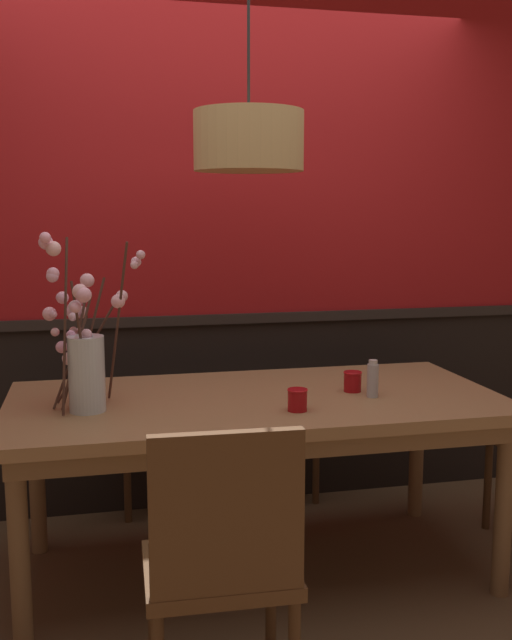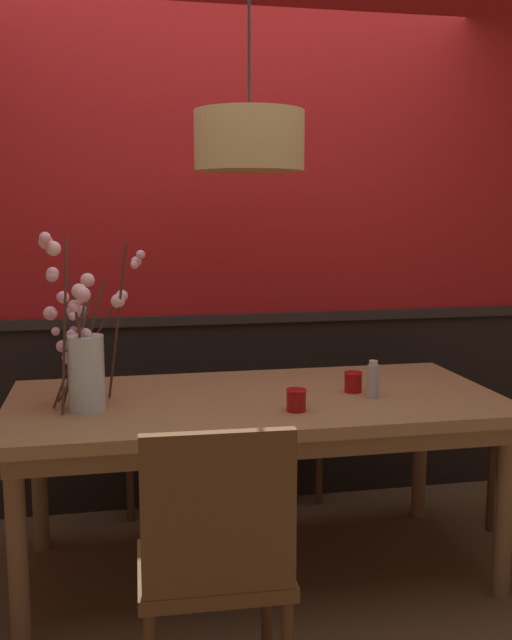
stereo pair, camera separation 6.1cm
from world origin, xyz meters
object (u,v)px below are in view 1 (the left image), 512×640
(condiment_bottle, at_px, (373,379))
(pendant_lamp, at_px, (249,141))
(candle_holder_nearer_center, at_px, (353,381))
(chair_far_side_right, at_px, (273,397))
(vase_with_blossoms, at_px, (83,351))
(chair_far_side_left, at_px, (155,404))
(dining_table, at_px, (256,416))
(chair_near_side_left, at_px, (222,559))
(candle_holder_nearer_edge, at_px, (297,400))

(condiment_bottle, relative_size, pendant_lamp, 0.14)
(candle_holder_nearer_center, height_order, condiment_bottle, condiment_bottle)
(candle_holder_nearer_center, bearing_deg, chair_far_side_right, 97.85)
(vase_with_blossoms, distance_m, candle_holder_nearer_center, 1.11)
(chair_far_side_left, relative_size, condiment_bottle, 5.94)
(chair_far_side_right, bearing_deg, dining_table, -108.26)
(chair_far_side_right, xyz_separation_m, chair_far_side_left, (-0.63, 0.01, -0.01))
(chair_near_side_left, height_order, pendant_lamp, pendant_lamp)
(vase_with_blossoms, bearing_deg, chair_far_side_left, 70.26)
(chair_far_side_left, height_order, vase_with_blossoms, vase_with_blossoms)
(chair_near_side_left, relative_size, candle_holder_nearer_center, 10.94)
(candle_holder_nearer_edge, bearing_deg, candle_holder_nearer_center, 37.72)
(vase_with_blossoms, distance_m, pendant_lamp, 1.06)
(chair_near_side_left, relative_size, chair_far_side_right, 1.02)
(candle_holder_nearer_center, height_order, pendant_lamp, pendant_lamp)
(dining_table, bearing_deg, chair_far_side_left, 111.04)
(vase_with_blossoms, bearing_deg, candle_holder_nearer_center, 2.18)
(chair_far_side_right, relative_size, condiment_bottle, 5.95)
(condiment_bottle, bearing_deg, chair_far_side_left, 128.71)
(chair_far_side_right, xyz_separation_m, condiment_bottle, (0.17, -1.00, 0.32))
(chair_near_side_left, xyz_separation_m, chair_far_side_left, (-0.04, 1.79, -0.02))
(chair_far_side_left, relative_size, candle_holder_nearer_center, 10.69)
(condiment_bottle, bearing_deg, candle_holder_nearer_edge, -159.26)
(chair_far_side_left, xyz_separation_m, candle_holder_nearer_center, (0.76, -0.90, 0.29))
(chair_far_side_left, distance_m, candle_holder_nearer_edge, 1.26)
(dining_table, xyz_separation_m, candle_holder_nearer_center, (0.41, -0.01, 0.13))
(chair_far_side_left, height_order, pendant_lamp, pendant_lamp)
(vase_with_blossoms, relative_size, candle_holder_nearer_edge, 7.92)
(candle_holder_nearer_center, distance_m, condiment_bottle, 0.12)
(pendant_lamp, bearing_deg, condiment_bottle, -23.47)
(dining_table, distance_m, chair_far_side_right, 0.94)
(chair_near_side_left, bearing_deg, dining_table, 71.50)
(chair_far_side_left, bearing_deg, candle_holder_nearer_edge, -68.53)
(vase_with_blossoms, height_order, candle_holder_nearer_edge, vase_with_blossoms)
(chair_far_side_left, bearing_deg, chair_far_side_right, -0.76)
(condiment_bottle, bearing_deg, vase_with_blossoms, 176.89)
(vase_with_blossoms, relative_size, pendant_lamp, 0.62)
(pendant_lamp, bearing_deg, vase_with_blossoms, -168.01)
(dining_table, height_order, chair_far_side_right, chair_far_side_right)
(chair_near_side_left, distance_m, pendant_lamp, 1.63)
(chair_far_side_right, distance_m, candle_holder_nearer_center, 0.95)
(vase_with_blossoms, bearing_deg, candle_holder_nearer_edge, -14.08)
(dining_table, relative_size, chair_near_side_left, 2.13)
(candle_holder_nearer_edge, relative_size, condiment_bottle, 0.56)
(chair_far_side_right, xyz_separation_m, candle_holder_nearer_edge, (-0.19, -1.13, 0.29))
(chair_near_side_left, bearing_deg, chair_far_side_left, 91.36)
(chair_near_side_left, height_order, chair_far_side_right, chair_near_side_left)
(chair_far_side_left, relative_size, vase_with_blossoms, 1.35)
(dining_table, height_order, condiment_bottle, condiment_bottle)
(chair_far_side_right, xyz_separation_m, candle_holder_nearer_center, (0.12, -0.89, 0.29))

